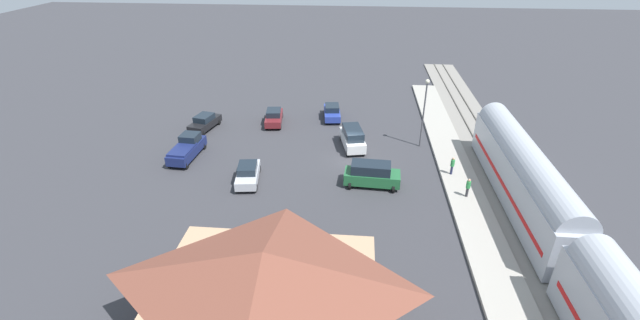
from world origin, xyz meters
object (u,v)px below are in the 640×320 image
Objects in this scene: sedan_blue at (332,112)px; pickup_navy at (187,148)px; sedan_silver at (248,173)px; sedan_maroon at (274,117)px; sedan_black at (205,122)px; passenger_train at (579,257)px; suv_green at (372,174)px; light_pole_near_platform at (425,105)px; pedestrian_waiting_far at (468,186)px; station_building at (266,296)px; pedestrian_on_platform at (452,165)px; suv_white at (353,138)px.

sedan_blue is 0.85× the size of pickup_navy.
sedan_silver and sedan_maroon have the same top height.
sedan_blue is at bearing -162.76° from sedan_black.
passenger_train reaches higher than sedan_maroon.
sedan_silver is (-7.17, 4.14, -0.15)m from pickup_navy.
suv_green is 11.11m from sedan_silver.
sedan_maroon is at bearing -127.59° from pickup_navy.
light_pole_near_platform reaches higher than suv_green.
pedestrian_waiting_far is 0.34× the size of suv_green.
light_pole_near_platform is at bearing -74.76° from pedestrian_waiting_far.
pedestrian_waiting_far is at bearing 169.02° from suv_green.
station_building is 1.67× the size of light_pole_near_platform.
pedestrian_waiting_far reaches higher than sedan_maroon.
light_pole_near_platform is (6.80, -20.26, 1.78)m from passenger_train.
suv_green is 10.55m from light_pole_near_platform.
sedan_blue is (-1.43, -31.97, -2.31)m from station_building.
sedan_maroon is (18.59, -10.78, -0.40)m from pedestrian_on_platform.
passenger_train reaches higher than suv_green.
suv_green is at bearing 106.52° from sedan_blue.
sedan_black is at bearing -24.56° from pedestrian_waiting_far.
suv_green is 17.14m from sedan_maroon.
station_building is 23.28m from pedestrian_on_platform.
passenger_train is at bearing 143.91° from sedan_black.
suv_white reaches higher than sedan_blue.
pickup_navy is at bearing -11.73° from suv_green.
pedestrian_on_platform is 3.78m from pedestrian_waiting_far.
sedan_maroon is at bearing -37.09° from pedestrian_waiting_far.
pedestrian_waiting_far reaches higher than sedan_blue.
sedan_black is (7.61, 2.27, 0.00)m from sedan_maroon.
sedan_black is at bearing -29.62° from suv_green.
passenger_train is 7.36× the size of pickup_navy.
pedestrian_waiting_far is 0.31× the size of pickup_navy.
station_building reaches higher than pedestrian_on_platform.
suv_white is at bearing -42.50° from pedestrian_waiting_far.
pedestrian_waiting_far is 0.36× the size of sedan_black.
pickup_navy is 18.66m from suv_green.
station_building is at bearing 15.54° from passenger_train.
sedan_black is (14.32, 4.45, 0.00)m from sedan_blue.
sedan_black is at bearing -36.09° from passenger_train.
light_pole_near_platform is (-23.54, -4.65, 3.61)m from pickup_navy.
suv_green is 1.07× the size of sedan_maroon.
passenger_train is 23.75× the size of pedestrian_on_platform.
pedestrian_on_platform is 18.66m from sedan_silver.
passenger_train is at bearing 121.57° from sedan_blue.
pedestrian_waiting_far is at bearing 137.50° from suv_white.
suv_green reaches higher than sedan_blue.
station_building is 27.67m from light_pole_near_platform.
station_building is at bearing 120.91° from pickup_navy.
sedan_blue is at bearing -113.09° from sedan_silver.
passenger_train is at bearing 125.83° from suv_white.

